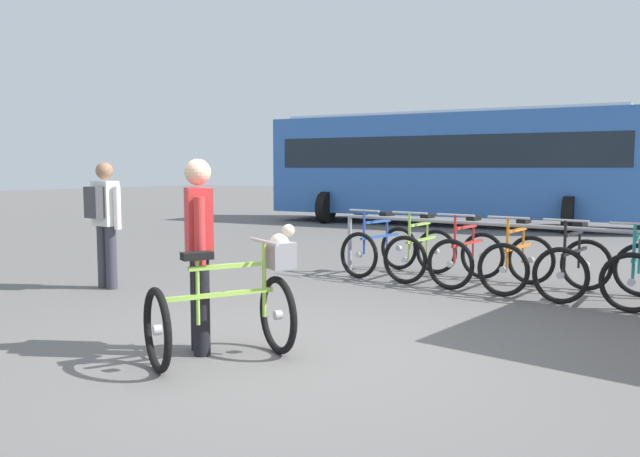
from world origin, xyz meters
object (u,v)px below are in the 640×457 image
racked_bike_black (574,267)px  racked_bike_teal (637,273)px  featured_bicycle (235,301)px  racked_bike_red (467,257)px  pedestrian_with_backpack (104,217)px  bus_distant (450,162)px  racked_bike_blue (380,249)px  racked_bike_lime (421,253)px  person_with_featured_bike (199,247)px  racked_bike_orange (518,262)px

racked_bike_black → racked_bike_teal: (0.70, -0.06, -0.00)m
racked_bike_black → featured_bicycle: featured_bicycle is taller
racked_bike_red → pedestrian_with_backpack: bearing=-143.1°
racked_bike_red → featured_bicycle: size_ratio=0.91×
racked_bike_teal → bus_distant: (-5.76, 8.82, 1.37)m
racked_bike_blue → pedestrian_with_backpack: pedestrian_with_backpack is taller
racked_bike_blue → bus_distant: size_ratio=0.12×
racked_bike_red → racked_bike_teal: 2.10m
featured_bicycle → racked_bike_red: bearing=85.1°
bus_distant → racked_bike_black: bearing=-60.0°
racked_bike_blue → racked_bike_teal: size_ratio=1.07×
racked_bike_black → bus_distant: bus_distant is taller
racked_bike_lime → bus_distant: size_ratio=0.11×
bus_distant → person_with_featured_bike: bearing=-77.4°
racked_bike_red → bus_distant: bus_distant is taller
racked_bike_orange → featured_bicycle: size_ratio=0.90×
racked_bike_lime → bus_distant: 9.18m
racked_bike_red → bus_distant: 9.48m
racked_bike_red → bus_distant: bearing=113.0°
racked_bike_blue → racked_bike_lime: 0.70m
racked_bike_red → person_with_featured_bike: person_with_featured_bike is taller
person_with_featured_bike → pedestrian_with_backpack: bearing=154.5°
racked_bike_orange → pedestrian_with_backpack: 5.36m
racked_bike_red → racked_bike_lime: bearing=175.0°
racked_bike_teal → pedestrian_with_backpack: (-5.92, -2.70, 0.57)m
racked_bike_teal → racked_bike_black: bearing=175.0°
featured_bicycle → racked_bike_blue: bearing=102.9°
racked_bike_lime → racked_bike_black: (2.09, -0.18, 0.00)m
racked_bike_lime → racked_bike_black: bearing=-5.0°
racked_bike_lime → bus_distant: bus_distant is taller
racked_bike_orange → pedestrian_with_backpack: size_ratio=0.70×
racked_bike_teal → featured_bicycle: (-2.46, -4.16, 0.12)m
racked_bike_red → racked_bike_black: bearing=-5.0°
racked_bike_black → pedestrian_with_backpack: 5.93m
racked_bike_blue → bus_distant: bus_distant is taller
racked_bike_lime → person_with_featured_bike: 4.43m
racked_bike_orange → person_with_featured_bike: 4.55m
racked_bike_lime → racked_bike_teal: 2.80m
racked_bike_lime → bus_distant: bearing=109.1°
racked_bike_teal → person_with_featured_bike: 5.07m
racked_bike_orange → bus_distant: 9.82m
pedestrian_with_backpack → racked_bike_red: bearing=36.9°
racked_bike_teal → featured_bicycle: 4.84m
racked_bike_blue → person_with_featured_bike: 4.54m
racked_bike_red → racked_bike_orange: 0.70m
pedestrian_with_backpack → racked_bike_black: bearing=27.8°
racked_bike_orange → racked_bike_black: size_ratio=0.98×
racked_bike_lime → racked_bike_orange: same height
racked_bike_black → racked_bike_lime: bearing=175.0°
racked_bike_teal → racked_bike_blue: bearing=175.0°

